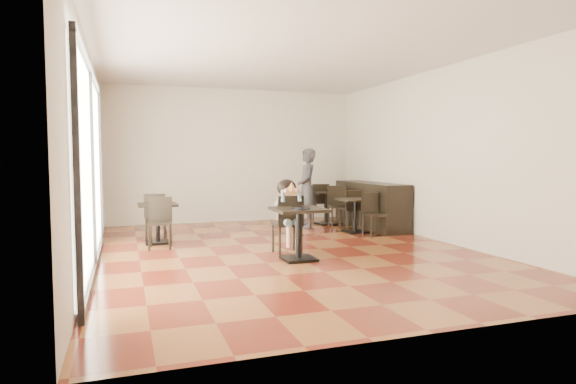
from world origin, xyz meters
name	(u,v)px	position (x,y,z in m)	size (l,w,h in m)	color
floor	(287,251)	(0.00, 0.00, 0.00)	(6.00, 8.00, 0.01)	brown
ceiling	(287,55)	(0.00, 0.00, 3.20)	(6.00, 8.00, 0.01)	silver
wall_back	(234,156)	(0.00, 4.00, 1.60)	(6.00, 0.01, 3.20)	beige
wall_front	(437,151)	(0.00, -4.00, 1.60)	(6.00, 0.01, 3.20)	beige
wall_left	(90,154)	(-3.00, 0.00, 1.60)	(0.01, 8.00, 3.20)	beige
wall_right	(441,155)	(3.00, 0.00, 1.60)	(0.01, 8.00, 3.20)	beige
storefront_window	(90,169)	(-2.97, -0.50, 1.40)	(0.04, 4.50, 2.60)	white
child_table	(299,234)	(-0.06, -0.74, 0.39)	(0.75, 0.75, 0.79)	black
child_chair	(287,224)	(-0.06, -0.19, 0.47)	(0.43, 0.43, 0.95)	black
child	(287,217)	(-0.06, -0.19, 0.60)	(0.43, 0.60, 1.19)	gray
plate	(301,208)	(-0.06, -0.84, 0.80)	(0.27, 0.27, 0.02)	black
pizza_slice	(291,190)	(-0.06, -0.38, 1.03)	(0.28, 0.21, 0.06)	#EFDD88
adult_patron	(307,188)	(1.32, 2.48, 0.88)	(0.64, 0.42, 1.76)	#3A3A3F
cafe_table_mid	(355,216)	(1.96, 1.39, 0.35)	(0.67, 0.67, 0.71)	black
cafe_table_left	(158,223)	(-1.98, 1.44, 0.36)	(0.68, 0.68, 0.72)	black
cafe_table_back	(327,208)	(1.94, 2.78, 0.38)	(0.73, 0.73, 0.77)	black
chair_mid_a	(350,209)	(2.11, 1.94, 0.43)	(0.38, 0.38, 0.85)	black
chair_mid_b	(375,215)	(2.11, 0.84, 0.43)	(0.38, 0.38, 0.85)	black
chair_left_a	(156,216)	(-1.98, 1.99, 0.44)	(0.39, 0.39, 0.87)	black
chair_left_b	(160,223)	(-1.98, 0.89, 0.44)	(0.39, 0.39, 0.87)	black
chair_back_a	(319,202)	(1.97, 3.33, 0.46)	(0.41, 0.41, 0.92)	black
chair_back_b	(338,207)	(1.97, 2.23, 0.46)	(0.41, 0.41, 0.92)	black
service_counter	(371,205)	(2.65, 2.00, 0.50)	(0.60, 2.40, 1.00)	black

